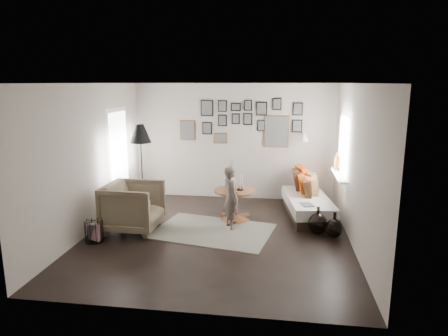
# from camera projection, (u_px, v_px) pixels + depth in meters

# --- Properties ---
(ground) EXTENTS (4.80, 4.80, 0.00)m
(ground) POSITION_uv_depth(u_px,v_px,m) (217.00, 235.00, 6.95)
(ground) COLOR black
(ground) RESTS_ON ground
(wall_back) EXTENTS (4.50, 0.00, 4.50)m
(wall_back) POSITION_uv_depth(u_px,v_px,m) (234.00, 142.00, 9.00)
(wall_back) COLOR #A0968C
(wall_back) RESTS_ON ground
(wall_front) EXTENTS (4.50, 0.00, 4.50)m
(wall_front) POSITION_uv_depth(u_px,v_px,m) (183.00, 205.00, 4.35)
(wall_front) COLOR #A0968C
(wall_front) RESTS_ON ground
(wall_left) EXTENTS (0.00, 4.80, 4.80)m
(wall_left) POSITION_uv_depth(u_px,v_px,m) (90.00, 159.00, 6.98)
(wall_left) COLOR #A0968C
(wall_left) RESTS_ON ground
(wall_right) EXTENTS (0.00, 4.80, 4.80)m
(wall_right) POSITION_uv_depth(u_px,v_px,m) (356.00, 166.00, 6.37)
(wall_right) COLOR #A0968C
(wall_right) RESTS_ON ground
(ceiling) EXTENTS (4.80, 4.80, 0.00)m
(ceiling) POSITION_uv_depth(u_px,v_px,m) (217.00, 83.00, 6.41)
(ceiling) COLOR white
(ceiling) RESTS_ON wall_back
(door_left) EXTENTS (0.00, 2.14, 2.14)m
(door_left) POSITION_uv_depth(u_px,v_px,m) (119.00, 160.00, 8.20)
(door_left) COLOR white
(door_left) RESTS_ON wall_left
(window_right) EXTENTS (0.15, 1.32, 1.30)m
(window_right) POSITION_uv_depth(u_px,v_px,m) (338.00, 171.00, 7.76)
(window_right) COLOR white
(window_right) RESTS_ON wall_right
(gallery_wall) EXTENTS (2.74, 0.03, 1.08)m
(gallery_wall) POSITION_uv_depth(u_px,v_px,m) (246.00, 122.00, 8.85)
(gallery_wall) COLOR brown
(gallery_wall) RESTS_ON wall_back
(wall_sconce) EXTENTS (0.18, 0.36, 0.16)m
(wall_sconce) POSITION_uv_depth(u_px,v_px,m) (304.00, 138.00, 8.50)
(wall_sconce) COLOR white
(wall_sconce) RESTS_ON wall_back
(rug) EXTENTS (2.27, 1.79, 0.01)m
(rug) POSITION_uv_depth(u_px,v_px,m) (213.00, 231.00, 7.15)
(rug) COLOR #B5B59F
(rug) RESTS_ON ground
(pedestal_table) EXTENTS (0.78, 0.78, 0.61)m
(pedestal_table) POSITION_uv_depth(u_px,v_px,m) (235.00, 206.00, 7.67)
(pedestal_table) COLOR brown
(pedestal_table) RESTS_ON ground
(vase) EXTENTS (0.22, 0.22, 0.56)m
(vase) POSITION_uv_depth(u_px,v_px,m) (231.00, 181.00, 7.59)
(vase) COLOR black
(vase) RESTS_ON pedestal_table
(candles) EXTENTS (0.13, 0.13, 0.29)m
(candles) POSITION_uv_depth(u_px,v_px,m) (241.00, 183.00, 7.56)
(candles) COLOR black
(candles) RESTS_ON pedestal_table
(daybed) EXTENTS (1.02, 1.90, 0.88)m
(daybed) POSITION_uv_depth(u_px,v_px,m) (307.00, 201.00, 7.98)
(daybed) COLOR black
(daybed) RESTS_ON ground
(magazine_on_daybed) EXTENTS (0.27, 0.32, 0.01)m
(magazine_on_daybed) POSITION_uv_depth(u_px,v_px,m) (307.00, 205.00, 7.34)
(magazine_on_daybed) COLOR black
(magazine_on_daybed) RESTS_ON daybed
(armchair) EXTENTS (0.98, 0.95, 0.87)m
(armchair) POSITION_uv_depth(u_px,v_px,m) (133.00, 207.00, 7.13)
(armchair) COLOR brown
(armchair) RESTS_ON ground
(armchair_cushion) EXTENTS (0.42, 0.43, 0.18)m
(armchair_cushion) POSITION_uv_depth(u_px,v_px,m) (136.00, 204.00, 7.17)
(armchair_cushion) COLOR beige
(armchair_cushion) RESTS_ON armchair
(floor_lamp) EXTENTS (0.42, 0.42, 1.81)m
(floor_lamp) POSITION_uv_depth(u_px,v_px,m) (140.00, 137.00, 7.84)
(floor_lamp) COLOR black
(floor_lamp) RESTS_ON ground
(magazine_basket) EXTENTS (0.36, 0.36, 0.36)m
(magazine_basket) POSITION_uv_depth(u_px,v_px,m) (94.00, 231.00, 6.66)
(magazine_basket) COLOR black
(magazine_basket) RESTS_ON ground
(demijohn_large) EXTENTS (0.33, 0.33, 0.50)m
(demijohn_large) POSITION_uv_depth(u_px,v_px,m) (318.00, 224.00, 6.98)
(demijohn_large) COLOR black
(demijohn_large) RESTS_ON ground
(demijohn_small) EXTENTS (0.29, 0.29, 0.45)m
(demijohn_small) POSITION_uv_depth(u_px,v_px,m) (334.00, 228.00, 6.83)
(demijohn_small) COLOR black
(demijohn_small) RESTS_ON ground
(child) EXTENTS (0.45, 0.50, 1.15)m
(child) POSITION_uv_depth(u_px,v_px,m) (231.00, 198.00, 7.19)
(child) COLOR #544842
(child) RESTS_ON ground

